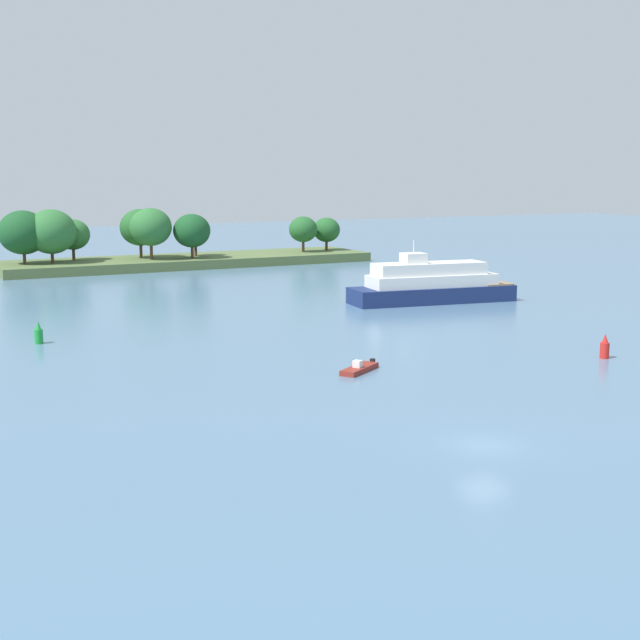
% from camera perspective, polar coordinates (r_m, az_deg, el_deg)
% --- Properties ---
extents(ground_plane, '(400.00, 400.00, 0.00)m').
position_cam_1_polar(ground_plane, '(47.95, 10.38, -7.84)').
color(ground_plane, slate).
extents(treeline_island, '(56.06, 13.72, 8.94)m').
position_cam_1_polar(treeline_island, '(135.94, -10.52, 4.79)').
color(treeline_island, '#566B3D').
rests_on(treeline_island, ground).
extents(fishing_skiff, '(3.95, 3.11, 0.87)m').
position_cam_1_polar(fishing_skiff, '(64.16, 2.53, -3.09)').
color(fishing_skiff, maroon).
rests_on(fishing_skiff, ground).
extents(white_riverboat, '(18.82, 7.46, 6.85)m').
position_cam_1_polar(white_riverboat, '(98.69, 7.10, 2.22)').
color(white_riverboat, navy).
rests_on(white_riverboat, ground).
extents(channel_buoy_red, '(0.70, 0.70, 1.90)m').
position_cam_1_polar(channel_buoy_red, '(71.86, 17.62, -1.70)').
color(channel_buoy_red, red).
rests_on(channel_buoy_red, ground).
extents(channel_buoy_green, '(0.70, 0.70, 1.90)m').
position_cam_1_polar(channel_buoy_green, '(77.89, -17.43, -0.85)').
color(channel_buoy_green, green).
rests_on(channel_buoy_green, ground).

